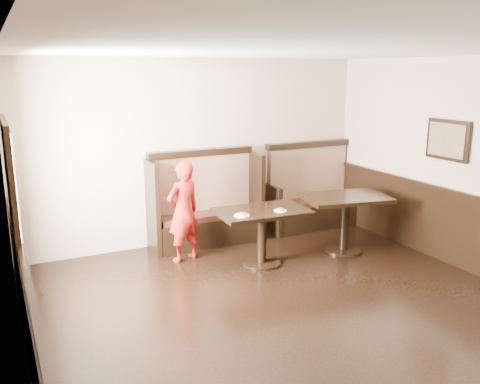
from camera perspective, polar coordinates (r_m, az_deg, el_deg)
ground at (r=5.35m, az=10.27°, el=-16.06°), size 7.00×7.00×0.00m
room_shell at (r=5.11m, az=5.96°, el=-9.02°), size 7.00×7.00×7.00m
booth_main at (r=7.83m, az=-3.96°, el=-2.02°), size 1.75×0.72×1.45m
booth_neighbor at (r=8.74m, az=7.95°, el=-0.78°), size 1.65×0.72×1.45m
table_main at (r=6.93m, az=2.50°, el=-3.46°), size 1.27×0.84×0.78m
table_neighbor at (r=7.59m, az=11.72°, el=-1.99°), size 1.34×1.01×0.84m
child at (r=7.09m, az=-6.36°, el=-2.21°), size 0.59×0.47×1.42m
pizza_plate_left at (r=6.59m, az=0.21°, el=-2.58°), size 0.20×0.20×0.04m
pizza_plate_right at (r=6.83m, az=4.56°, el=-2.03°), size 0.17×0.17×0.03m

